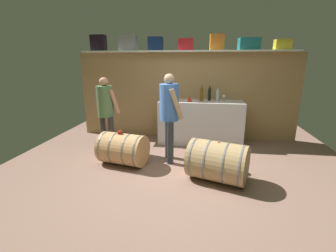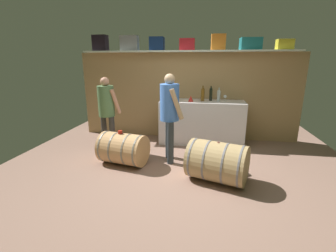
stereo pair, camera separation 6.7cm
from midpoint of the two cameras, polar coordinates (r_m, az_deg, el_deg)
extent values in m
cube|color=#8A6859|center=(4.36, 2.92, -9.16)|extent=(6.30, 7.57, 0.02)
cube|color=#A98456|center=(5.66, 4.94, 7.16)|extent=(5.10, 0.10, 1.99)
cube|color=silver|center=(5.46, 5.06, 17.52)|extent=(4.69, 0.40, 0.03)
cube|color=black|center=(5.97, -15.67, 18.70)|extent=(0.34, 0.21, 0.35)
cube|color=gray|center=(5.72, -8.92, 19.11)|extent=(0.40, 0.18, 0.33)
cube|color=navy|center=(5.56, -2.30, 19.17)|extent=(0.33, 0.32, 0.29)
cube|color=red|center=(5.46, 5.01, 18.98)|extent=(0.32, 0.25, 0.25)
cube|color=orange|center=(5.45, 12.40, 19.13)|extent=(0.30, 0.23, 0.33)
cube|color=teal|center=(5.52, 19.64, 18.16)|extent=(0.44, 0.31, 0.25)
cube|color=yellow|center=(5.67, 26.64, 17.17)|extent=(0.32, 0.22, 0.21)
cube|color=white|center=(5.37, 8.41, 0.95)|extent=(1.84, 0.65, 0.96)
cylinder|color=brown|center=(5.25, 8.72, 7.26)|extent=(0.08, 0.08, 0.24)
sphere|color=brown|center=(5.24, 8.78, 8.68)|extent=(0.07, 0.07, 0.07)
cylinder|color=brown|center=(5.23, 8.80, 9.19)|extent=(0.03, 0.03, 0.07)
cylinder|color=#B2BAB9|center=(5.32, 12.47, 6.93)|extent=(0.08, 0.08, 0.19)
sphere|color=#B2BAB9|center=(5.31, 12.54, 8.10)|extent=(0.07, 0.07, 0.07)
cylinder|color=#B2BAB9|center=(5.30, 12.57, 8.63)|extent=(0.03, 0.03, 0.08)
cylinder|color=black|center=(5.34, 10.63, 7.31)|extent=(0.07, 0.07, 0.24)
sphere|color=black|center=(5.32, 10.70, 8.71)|extent=(0.06, 0.06, 0.06)
cylinder|color=black|center=(5.32, 10.72, 9.13)|extent=(0.03, 0.03, 0.06)
cylinder|color=white|center=(5.34, 13.90, 5.85)|extent=(0.07, 0.07, 0.00)
cylinder|color=white|center=(5.33, 13.93, 6.26)|extent=(0.01, 0.01, 0.07)
sphere|color=white|center=(5.32, 13.97, 6.93)|extent=(0.07, 0.07, 0.07)
sphere|color=maroon|center=(5.32, 13.96, 6.82)|extent=(0.04, 0.04, 0.04)
cone|color=red|center=(5.16, 5.89, 6.60)|extent=(0.11, 0.11, 0.13)
cylinder|color=tan|center=(4.32, -10.30, -5.39)|extent=(0.91, 0.71, 0.56)
cylinder|color=gray|center=(4.50, -14.02, -4.76)|extent=(0.15, 0.56, 0.57)
cylinder|color=gray|center=(4.39, -11.75, -5.15)|extent=(0.15, 0.56, 0.57)
cylinder|color=gray|center=(4.26, -8.80, -5.64)|extent=(0.15, 0.56, 0.57)
cylinder|color=gray|center=(4.16, -6.27, -6.05)|extent=(0.15, 0.56, 0.57)
cylinder|color=brown|center=(4.23, -10.48, -1.78)|extent=(0.04, 0.04, 0.01)
cylinder|color=tan|center=(3.73, 12.32, -8.43)|extent=(1.02, 0.86, 0.62)
cylinder|color=slate|center=(3.83, 7.06, -7.53)|extent=(0.23, 0.60, 0.63)
cylinder|color=slate|center=(3.77, 10.28, -8.09)|extent=(0.23, 0.60, 0.63)
cylinder|color=slate|center=(3.70, 14.40, -8.77)|extent=(0.23, 0.60, 0.63)
cylinder|color=slate|center=(3.67, 17.85, -9.30)|extent=(0.23, 0.60, 0.63)
cylinder|color=brown|center=(3.62, 12.60, -3.88)|extent=(0.04, 0.04, 0.01)
cylinder|color=red|center=(4.24, -11.04, -1.43)|extent=(0.08, 0.08, 0.05)
cylinder|color=#343231|center=(4.91, -12.88, -2.01)|extent=(0.11, 0.11, 0.73)
cylinder|color=#343231|center=(5.12, -14.73, -1.42)|extent=(0.11, 0.11, 0.73)
cylinder|color=#557A4B|center=(4.86, -14.32, 5.83)|extent=(0.32, 0.32, 0.60)
sphere|color=tan|center=(4.82, -14.62, 10.29)|extent=(0.17, 0.17, 0.17)
cylinder|color=tan|center=(4.77, -12.13, 5.78)|extent=(0.18, 0.24, 0.51)
cylinder|color=tan|center=(5.06, -14.71, 6.15)|extent=(0.19, 0.25, 0.50)
cylinder|color=#2C343A|center=(4.22, 1.05, -4.16)|extent=(0.12, 0.12, 0.78)
cylinder|color=#2C343A|center=(4.49, 0.57, -2.95)|extent=(0.12, 0.12, 0.78)
cylinder|color=#477BDA|center=(4.18, 0.84, 5.71)|extent=(0.34, 0.34, 0.64)
sphere|color=tan|center=(4.13, 0.86, 11.25)|extent=(0.19, 0.19, 0.19)
cylinder|color=tan|center=(4.00, 2.58, 5.26)|extent=(0.27, 0.15, 0.54)
cylinder|color=tan|center=(4.38, 1.79, 6.14)|extent=(0.22, 0.13, 0.54)
camera|label=1|loc=(0.03, -89.51, 0.13)|focal=25.27mm
camera|label=2|loc=(0.03, 90.49, -0.13)|focal=25.27mm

